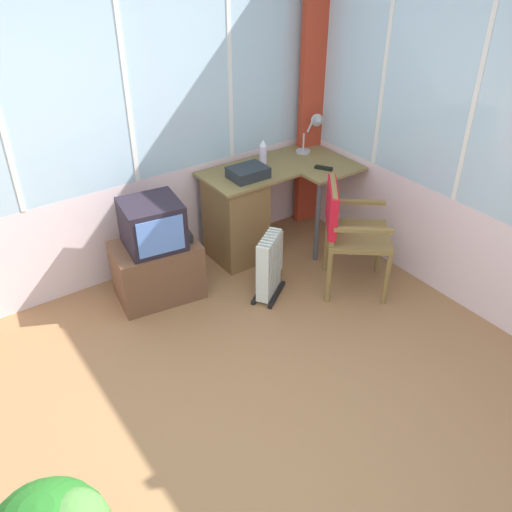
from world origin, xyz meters
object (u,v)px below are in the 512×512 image
object	(u,v)px
tv_on_stand	(156,256)
space_heater	(270,265)
spray_bottle	(263,152)
desk_lamp	(315,128)
desk	(241,214)
tv_remote	(324,168)
paper_tray	(248,172)
wooden_armchair	(344,223)

from	to	relation	value
tv_on_stand	space_heater	distance (m)	0.88
tv_on_stand	spray_bottle	bearing A→B (deg)	10.35
desk_lamp	space_heater	size ratio (longest dim) A/B	0.66
desk	tv_remote	xyz separation A→B (m)	(0.64, -0.30, 0.36)
spray_bottle	paper_tray	size ratio (longest dim) A/B	0.72
paper_tray	tv_on_stand	world-z (taller)	paper_tray
paper_tray	tv_remote	bearing A→B (deg)	-20.33
tv_remote	space_heater	world-z (taller)	tv_remote
desk	desk_lamp	distance (m)	1.00
spray_bottle	wooden_armchair	size ratio (longest dim) A/B	0.24
paper_tray	space_heater	bearing A→B (deg)	-107.17
desk_lamp	paper_tray	xyz separation A→B (m)	(-0.78, -0.10, -0.18)
desk	paper_tray	world-z (taller)	paper_tray
spray_bottle	space_heater	size ratio (longest dim) A/B	0.41
tv_remote	desk	bearing A→B (deg)	124.95
tv_remote	tv_on_stand	bearing A→B (deg)	143.01
paper_tray	space_heater	xyz separation A→B (m)	(-0.17, -0.54, -0.54)
tv_remote	spray_bottle	world-z (taller)	spray_bottle
desk	spray_bottle	xyz separation A→B (m)	(0.30, 0.09, 0.46)
desk	space_heater	bearing A→B (deg)	-102.34
desk	tv_on_stand	distance (m)	0.87
desk	wooden_armchair	xyz separation A→B (m)	(0.39, -0.85, 0.17)
tv_remote	spray_bottle	bearing A→B (deg)	101.51
tv_on_stand	space_heater	world-z (taller)	tv_on_stand
desk	desk_lamp	size ratio (longest dim) A/B	3.61
tv_remote	paper_tray	bearing A→B (deg)	129.34
desk_lamp	tv_remote	distance (m)	0.43
desk	desk_lamp	xyz separation A→B (m)	(0.81, 0.03, 0.58)
paper_tray	tv_on_stand	bearing A→B (deg)	-176.74
desk	space_heater	distance (m)	0.64
paper_tray	spray_bottle	bearing A→B (deg)	31.21
desk	tv_remote	size ratio (longest dim) A/B	8.42
tv_on_stand	wooden_armchair	bearing A→B (deg)	-30.22
desk_lamp	spray_bottle	distance (m)	0.53
paper_tray	wooden_armchair	distance (m)	0.88
spray_bottle	paper_tray	distance (m)	0.32
spray_bottle	wooden_armchair	bearing A→B (deg)	-84.60
wooden_armchair	space_heater	world-z (taller)	wooden_armchair
desk_lamp	wooden_armchair	xyz separation A→B (m)	(-0.42, -0.88, -0.41)
wooden_armchair	paper_tray	bearing A→B (deg)	114.47
desk	tv_on_stand	size ratio (longest dim) A/B	1.53
desk_lamp	wooden_armchair	world-z (taller)	desk_lamp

